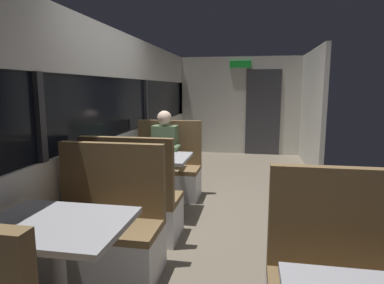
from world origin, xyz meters
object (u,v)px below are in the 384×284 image
(bench_mid_window_facing_end, at_px, (134,208))
(seated_passenger, at_px, (166,161))
(dining_table_near_window, at_px, (56,237))
(bench_mid_window_facing_entry, at_px, (167,174))
(dining_table_mid_window, at_px, (153,164))
(bench_near_window_facing_entry, at_px, (106,236))

(bench_mid_window_facing_end, bearing_deg, seated_passenger, 90.00)
(dining_table_near_window, distance_m, bench_mid_window_facing_entry, 2.79)
(seated_passenger, bearing_deg, dining_table_near_window, -90.00)
(dining_table_near_window, xyz_separation_m, dining_table_mid_window, (0.00, 2.08, 0.00))
(dining_table_near_window, xyz_separation_m, bench_mid_window_facing_entry, (0.00, 2.78, -0.31))
(dining_table_mid_window, xyz_separation_m, bench_mid_window_facing_end, (0.00, -0.70, -0.31))
(bench_near_window_facing_entry, distance_m, bench_mid_window_facing_entry, 2.08)
(bench_near_window_facing_entry, bearing_deg, seated_passenger, 90.00)
(dining_table_mid_window, relative_size, bench_mid_window_facing_end, 0.82)
(dining_table_near_window, height_order, bench_near_window_facing_entry, bench_near_window_facing_entry)
(dining_table_mid_window, height_order, seated_passenger, seated_passenger)
(bench_near_window_facing_entry, distance_m, bench_mid_window_facing_end, 0.68)
(seated_passenger, bearing_deg, bench_mid_window_facing_entry, 90.00)
(bench_mid_window_facing_entry, bearing_deg, bench_near_window_facing_entry, -90.00)
(bench_near_window_facing_entry, xyz_separation_m, seated_passenger, (0.00, 2.00, 0.21))
(dining_table_mid_window, xyz_separation_m, seated_passenger, (0.00, 0.63, -0.10))
(bench_near_window_facing_entry, xyz_separation_m, bench_mid_window_facing_entry, (0.00, 2.08, 0.00))
(dining_table_near_window, relative_size, bench_mid_window_facing_end, 0.82)
(dining_table_mid_window, distance_m, seated_passenger, 0.64)
(bench_near_window_facing_entry, relative_size, bench_mid_window_facing_entry, 1.00)
(bench_near_window_facing_entry, height_order, bench_mid_window_facing_entry, same)
(dining_table_near_window, height_order, seated_passenger, seated_passenger)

